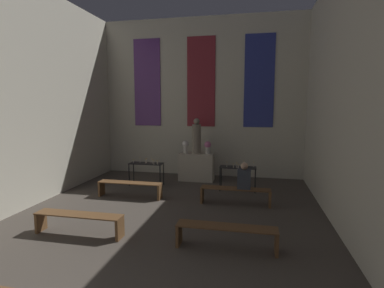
{
  "coord_description": "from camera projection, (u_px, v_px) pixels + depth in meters",
  "views": [
    {
      "loc": [
        2.03,
        -1.2,
        2.75
      ],
      "look_at": [
        0.0,
        8.49,
        1.44
      ],
      "focal_mm": 28.0,
      "sensor_mm": 36.0,
      "label": 1
    }
  ],
  "objects": [
    {
      "name": "wall_back",
      "position": [
        201.0,
        97.0,
        11.47
      ],
      "size": [
        7.92,
        0.16,
        6.0
      ],
      "color": "beige",
      "rests_on": "ground_plane"
    },
    {
      "name": "wall_left",
      "position": [
        7.0,
        94.0,
        7.28
      ],
      "size": [
        0.12,
        10.42,
        6.0
      ],
      "color": "beige",
      "rests_on": "ground_plane"
    },
    {
      "name": "wall_right",
      "position": [
        356.0,
        91.0,
        5.69
      ],
      "size": [
        0.12,
        10.42,
        6.0
      ],
      "color": "beige",
      "rests_on": "ground_plane"
    },
    {
      "name": "altar",
      "position": [
        197.0,
        167.0,
        10.88
      ],
      "size": [
        1.25,
        0.59,
        1.0
      ],
      "color": "#BCB29E",
      "rests_on": "ground_plane"
    },
    {
      "name": "statue",
      "position": [
        197.0,
        137.0,
        10.74
      ],
      "size": [
        0.31,
        0.31,
        1.27
      ],
      "color": "gray",
      "rests_on": "altar"
    },
    {
      "name": "flower_vase_left",
      "position": [
        186.0,
        146.0,
        10.87
      ],
      "size": [
        0.24,
        0.24,
        0.45
      ],
      "color": "beige",
      "rests_on": "altar"
    },
    {
      "name": "flower_vase_right",
      "position": [
        208.0,
        147.0,
        10.7
      ],
      "size": [
        0.24,
        0.24,
        0.45
      ],
      "color": "beige",
      "rests_on": "altar"
    },
    {
      "name": "candle_rack_left",
      "position": [
        146.0,
        166.0,
        10.19
      ],
      "size": [
        1.16,
        0.44,
        0.96
      ],
      "color": "black",
      "rests_on": "ground_plane"
    },
    {
      "name": "candle_rack_right",
      "position": [
        238.0,
        170.0,
        9.56
      ],
      "size": [
        1.16,
        0.44,
        0.97
      ],
      "color": "black",
      "rests_on": "ground_plane"
    },
    {
      "name": "pew_second_left",
      "position": [
        79.0,
        220.0,
        6.33
      ],
      "size": [
        1.92,
        0.36,
        0.46
      ],
      "color": "brown",
      "rests_on": "ground_plane"
    },
    {
      "name": "pew_second_right",
      "position": [
        226.0,
        232.0,
        5.69
      ],
      "size": [
        1.92,
        0.36,
        0.46
      ],
      "color": "brown",
      "rests_on": "ground_plane"
    },
    {
      "name": "pew_back_left",
      "position": [
        130.0,
        186.0,
        8.91
      ],
      "size": [
        1.92,
        0.36,
        0.46
      ],
      "color": "brown",
      "rests_on": "ground_plane"
    },
    {
      "name": "pew_back_right",
      "position": [
        235.0,
        193.0,
        8.27
      ],
      "size": [
        1.92,
        0.36,
        0.46
      ],
      "color": "brown",
      "rests_on": "ground_plane"
    },
    {
      "name": "person_seated",
      "position": [
        244.0,
        177.0,
        8.17
      ],
      "size": [
        0.36,
        0.24,
        0.73
      ],
      "color": "#383D47",
      "rests_on": "pew_back_right"
    }
  ]
}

